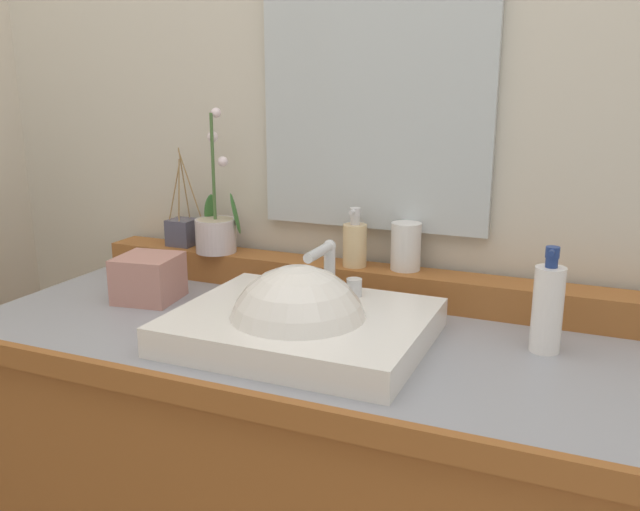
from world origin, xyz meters
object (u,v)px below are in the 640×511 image
object	(u,v)px
tissue_box	(149,278)
potted_plant	(216,228)
lotion_bottle	(548,307)
soap_bar	(268,283)
reed_diffuser	(183,231)
soap_dispenser	(355,243)
sink_basin	(300,332)
tumbler_cup	(406,246)

from	to	relation	value
tissue_box	potted_plant	bearing A→B (deg)	73.09
lotion_bottle	tissue_box	size ratio (longest dim) A/B	1.53
soap_bar	potted_plant	bearing A→B (deg)	142.77
reed_diffuser	tissue_box	distance (m)	0.24
soap_dispenser	tissue_box	size ratio (longest dim) A/B	1.04
soap_bar	lotion_bottle	bearing A→B (deg)	2.31
sink_basin	tissue_box	size ratio (longest dim) A/B	3.64
potted_plant	tissue_box	distance (m)	0.22
tissue_box	sink_basin	bearing A→B (deg)	-13.31
potted_plant	reed_diffuser	bearing A→B (deg)	167.11
tumbler_cup	reed_diffuser	world-z (taller)	reed_diffuser
tumbler_cup	lotion_bottle	world-z (taller)	lotion_bottle
sink_basin	tumbler_cup	size ratio (longest dim) A/B	4.42
sink_basin	lotion_bottle	world-z (taller)	lotion_bottle
sink_basin	soap_bar	world-z (taller)	sink_basin
soap_bar	tissue_box	world-z (taller)	tissue_box
soap_bar	lotion_bottle	distance (m)	0.57
reed_diffuser	potted_plant	bearing A→B (deg)	-12.89
tumbler_cup	lotion_bottle	size ratio (longest dim) A/B	0.54
soap_bar	reed_diffuser	bearing A→B (deg)	149.75
soap_bar	potted_plant	distance (m)	0.30
tumbler_cup	lotion_bottle	bearing A→B (deg)	-29.76
soap_dispenser	tissue_box	distance (m)	0.48
lotion_bottle	potted_plant	bearing A→B (deg)	168.94
reed_diffuser	tissue_box	world-z (taller)	reed_diffuser
tumbler_cup	soap_bar	bearing A→B (deg)	-139.40
sink_basin	tumbler_cup	world-z (taller)	tumbler_cup
sink_basin	reed_diffuser	world-z (taller)	reed_diffuser
potted_plant	tumbler_cup	xyz separation A→B (m)	(0.48, 0.03, -0.01)
potted_plant	soap_dispenser	size ratio (longest dim) A/B	2.59
tumbler_cup	sink_basin	bearing A→B (deg)	-108.88
tumbler_cup	reed_diffuser	bearing A→B (deg)	-179.89
tissue_box	tumbler_cup	bearing A→B (deg)	22.76
potted_plant	soap_dispenser	bearing A→B (deg)	1.52
tissue_box	lotion_bottle	bearing A→B (deg)	2.73
potted_plant	reed_diffuser	world-z (taller)	potted_plant
soap_bar	soap_dispenser	world-z (taller)	soap_dispenser
soap_dispenser	tumbler_cup	bearing A→B (deg)	9.13
sink_basin	reed_diffuser	xyz separation A→B (m)	(-0.48, 0.33, 0.09)
soap_bar	reed_diffuser	xyz separation A→B (m)	(-0.35, 0.21, 0.04)
tissue_box	soap_bar	bearing A→B (deg)	3.55
soap_bar	tissue_box	distance (m)	0.30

